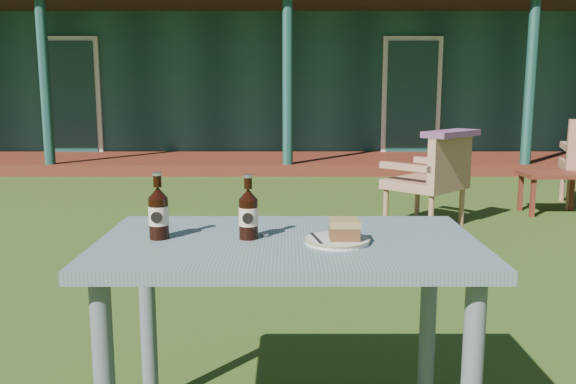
{
  "coord_description": "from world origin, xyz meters",
  "views": [
    {
      "loc": [
        -0.0,
        -3.48,
        1.19
      ],
      "look_at": [
        0.0,
        -1.3,
        0.82
      ],
      "focal_mm": 38.0,
      "sensor_mm": 36.0,
      "label": 1
    }
  ],
  "objects_px": {
    "cake_slice": "(344,229)",
    "armchair_left": "(433,176)",
    "cola_bottle_far": "(158,212)",
    "cola_bottle_near": "(248,213)",
    "cafe_table": "(288,270)",
    "side_table": "(554,178)",
    "plate": "(337,240)"
  },
  "relations": [
    {
      "from": "cake_slice",
      "to": "plate",
      "type": "bearing_deg",
      "value": 167.55
    },
    {
      "from": "side_table",
      "to": "cola_bottle_near",
      "type": "bearing_deg",
      "value": -124.69
    },
    {
      "from": "cola_bottle_near",
      "to": "cola_bottle_far",
      "type": "distance_m",
      "value": 0.28
    },
    {
      "from": "armchair_left",
      "to": "side_table",
      "type": "xyz_separation_m",
      "value": [
        1.28,
        0.53,
        -0.1
      ]
    },
    {
      "from": "cola_bottle_far",
      "to": "armchair_left",
      "type": "height_order",
      "value": "cola_bottle_far"
    },
    {
      "from": "cola_bottle_near",
      "to": "cola_bottle_far",
      "type": "relative_size",
      "value": 0.97
    },
    {
      "from": "cake_slice",
      "to": "cola_bottle_near",
      "type": "relative_size",
      "value": 0.45
    },
    {
      "from": "plate",
      "to": "cola_bottle_far",
      "type": "distance_m",
      "value": 0.57
    },
    {
      "from": "cola_bottle_near",
      "to": "side_table",
      "type": "bearing_deg",
      "value": 55.31
    },
    {
      "from": "cake_slice",
      "to": "side_table",
      "type": "distance_m",
      "value": 4.58
    },
    {
      "from": "cake_slice",
      "to": "armchair_left",
      "type": "bearing_deg",
      "value": 72.24
    },
    {
      "from": "cola_bottle_far",
      "to": "armchair_left",
      "type": "distance_m",
      "value": 3.72
    },
    {
      "from": "side_table",
      "to": "armchair_left",
      "type": "bearing_deg",
      "value": -157.5
    },
    {
      "from": "cafe_table",
      "to": "side_table",
      "type": "height_order",
      "value": "cafe_table"
    },
    {
      "from": "armchair_left",
      "to": "cola_bottle_near",
      "type": "bearing_deg",
      "value": -112.59
    },
    {
      "from": "cake_slice",
      "to": "armchair_left",
      "type": "xyz_separation_m",
      "value": [
        1.08,
        3.37,
        -0.32
      ]
    },
    {
      "from": "cake_slice",
      "to": "armchair_left",
      "type": "distance_m",
      "value": 3.55
    },
    {
      "from": "plate",
      "to": "cola_bottle_near",
      "type": "height_order",
      "value": "cola_bottle_near"
    },
    {
      "from": "cake_slice",
      "to": "cola_bottle_far",
      "type": "xyz_separation_m",
      "value": [
        -0.58,
        0.06,
        0.04
      ]
    },
    {
      "from": "cake_slice",
      "to": "cola_bottle_near",
      "type": "distance_m",
      "value": 0.31
    },
    {
      "from": "cake_slice",
      "to": "armchair_left",
      "type": "relative_size",
      "value": 0.11
    },
    {
      "from": "plate",
      "to": "cake_slice",
      "type": "distance_m",
      "value": 0.04
    },
    {
      "from": "cafe_table",
      "to": "armchair_left",
      "type": "relative_size",
      "value": 1.5
    },
    {
      "from": "plate",
      "to": "cola_bottle_near",
      "type": "bearing_deg",
      "value": 169.16
    },
    {
      "from": "side_table",
      "to": "plate",
      "type": "bearing_deg",
      "value": -121.45
    },
    {
      "from": "cake_slice",
      "to": "cafe_table",
      "type": "bearing_deg",
      "value": 163.13
    },
    {
      "from": "cafe_table",
      "to": "side_table",
      "type": "xyz_separation_m",
      "value": [
        2.53,
        3.84,
        -0.28
      ]
    },
    {
      "from": "cake_slice",
      "to": "armchair_left",
      "type": "height_order",
      "value": "cake_slice"
    },
    {
      "from": "cake_slice",
      "to": "cola_bottle_far",
      "type": "relative_size",
      "value": 0.43
    },
    {
      "from": "plate",
      "to": "side_table",
      "type": "height_order",
      "value": "plate"
    },
    {
      "from": "plate",
      "to": "armchair_left",
      "type": "relative_size",
      "value": 0.25
    },
    {
      "from": "plate",
      "to": "armchair_left",
      "type": "xyz_separation_m",
      "value": [
        1.1,
        3.36,
        -0.28
      ]
    }
  ]
}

